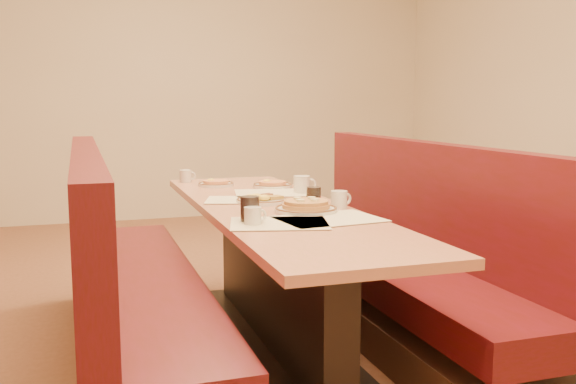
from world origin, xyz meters
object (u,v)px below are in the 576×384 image
object	(u,v)px
pancake_plate	(306,207)
soda_tumbler_mid	(314,197)
coffee_mug_d	(186,176)
booth_right	(404,270)
coffee_mug_c	(302,184)
coffee_mug_a	(340,199)
diner_table	(275,279)
booth_left	(127,295)
coffee_mug_b	(253,216)
soda_tumbler_near	(250,209)
eggs_plate	(262,200)

from	to	relation	value
pancake_plate	soda_tumbler_mid	xyz separation A→B (m)	(0.09, 0.14, 0.03)
coffee_mug_d	soda_tumbler_mid	distance (m)	1.25
booth_right	coffee_mug_c	xyz separation A→B (m)	(-0.45, 0.39, 0.44)
pancake_plate	coffee_mug_d	bearing A→B (deg)	105.11
coffee_mug_a	coffee_mug_d	bearing A→B (deg)	99.90
diner_table	coffee_mug_c	world-z (taller)	coffee_mug_c
booth_left	coffee_mug_c	xyz separation A→B (m)	(1.02, 0.39, 0.44)
diner_table	pancake_plate	size ratio (longest dim) A/B	8.36
coffee_mug_a	coffee_mug_c	world-z (taller)	coffee_mug_c
pancake_plate	soda_tumbler_mid	bearing A→B (deg)	57.27
booth_right	soda_tumbler_mid	bearing A→B (deg)	-172.44
diner_table	pancake_plate	xyz separation A→B (m)	(0.09, -0.21, 0.40)
pancake_plate	coffee_mug_d	world-z (taller)	coffee_mug_d
coffee_mug_b	soda_tumbler_mid	distance (m)	0.56
booth_left	soda_tumbler_near	world-z (taller)	booth_left
soda_tumbler_near	coffee_mug_b	bearing A→B (deg)	-93.22
diner_table	booth_left	xyz separation A→B (m)	(-0.73, 0.00, -0.01)
coffee_mug_a	booth_right	bearing A→B (deg)	5.82
booth_right	pancake_plate	bearing A→B (deg)	-161.65
eggs_plate	coffee_mug_a	bearing A→B (deg)	-42.80
coffee_mug_b	soda_tumbler_mid	world-z (taller)	soda_tumbler_mid
diner_table	booth_right	world-z (taller)	booth_right
booth_right	pancake_plate	distance (m)	0.79
pancake_plate	soda_tumbler_near	size ratio (longest dim) A/B	2.64
diner_table	coffee_mug_d	world-z (taller)	coffee_mug_d
coffee_mug_b	soda_tumbler_near	bearing A→B (deg)	72.52
booth_right	coffee_mug_c	bearing A→B (deg)	139.01
coffee_mug_a	soda_tumbler_mid	xyz separation A→B (m)	(-0.10, 0.09, 0.00)
diner_table	pancake_plate	distance (m)	0.46
booth_right	coffee_mug_c	size ratio (longest dim) A/B	18.99
pancake_plate	eggs_plate	world-z (taller)	pancake_plate
booth_right	coffee_mug_b	world-z (taller)	booth_right
pancake_plate	coffee_mug_a	distance (m)	0.20
eggs_plate	booth_left	bearing A→B (deg)	-169.41
coffee_mug_b	soda_tumbler_near	distance (m)	0.07
pancake_plate	soda_tumbler_near	world-z (taller)	soda_tumbler_near
coffee_mug_c	coffee_mug_d	world-z (taller)	coffee_mug_c
soda_tumbler_near	soda_tumbler_mid	size ratio (longest dim) A/B	1.14
coffee_mug_d	soda_tumbler_mid	size ratio (longest dim) A/B	1.07
eggs_plate	coffee_mug_b	xyz separation A→B (m)	(-0.20, -0.58, 0.02)
coffee_mug_d	soda_tumbler_near	distance (m)	1.48
booth_left	soda_tumbler_near	size ratio (longest dim) A/B	22.07
booth_left	soda_tumbler_mid	xyz separation A→B (m)	(0.91, -0.07, 0.44)
booth_left	diner_table	bearing A→B (deg)	0.00
pancake_plate	booth_right	bearing A→B (deg)	18.35
booth_left	coffee_mug_a	world-z (taller)	booth_left
pancake_plate	coffee_mug_d	distance (m)	1.36
coffee_mug_d	soda_tumbler_mid	bearing A→B (deg)	-63.15
booth_left	coffee_mug_d	size ratio (longest dim) A/B	23.65
coffee_mug_c	coffee_mug_a	bearing A→B (deg)	-78.93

